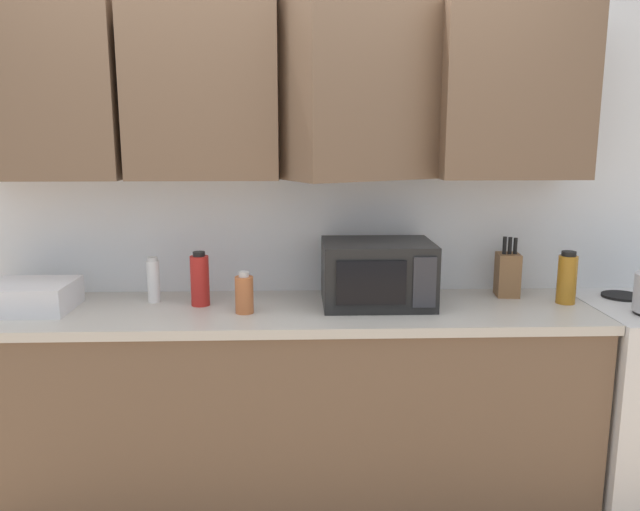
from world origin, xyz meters
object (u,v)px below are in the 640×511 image
(microwave, at_px, (377,273))
(bottle_spice_jar, at_px, (244,294))
(dish_rack, at_px, (27,296))
(bottle_amber_vinegar, at_px, (567,278))
(bottle_red_sauce, at_px, (200,280))
(bottle_white_jar, at_px, (154,280))
(knife_block, at_px, (508,274))

(microwave, bearing_deg, bottle_spice_jar, -168.33)
(dish_rack, distance_m, bottle_amber_vinegar, 2.35)
(microwave, xyz_separation_m, bottle_spice_jar, (-0.58, -0.12, -0.06))
(microwave, distance_m, bottle_red_sauce, 0.78)
(bottle_spice_jar, relative_size, bottle_red_sauce, 0.74)
(microwave, height_order, bottle_white_jar, microwave)
(microwave, xyz_separation_m, bottle_white_jar, (-0.99, 0.07, -0.04))
(knife_block, bearing_deg, bottle_spice_jar, -168.62)
(microwave, bearing_deg, bottle_amber_vinegar, -1.10)
(microwave, height_order, dish_rack, microwave)
(bottle_amber_vinegar, bearing_deg, dish_rack, -179.31)
(knife_block, distance_m, bottle_spice_jar, 1.22)
(microwave, distance_m, bottle_amber_vinegar, 0.84)
(bottle_white_jar, bearing_deg, bottle_spice_jar, -23.96)
(dish_rack, relative_size, knife_block, 1.35)
(knife_block, xyz_separation_m, bottle_spice_jar, (-1.20, -0.24, -0.02))
(bottle_amber_vinegar, xyz_separation_m, bottle_spice_jar, (-1.42, -0.10, -0.03))
(knife_block, distance_m, bottle_amber_vinegar, 0.26)
(dish_rack, distance_m, bottle_white_jar, 0.52)
(bottle_white_jar, distance_m, bottle_spice_jar, 0.46)
(bottle_spice_jar, xyz_separation_m, bottle_red_sauce, (-0.20, 0.13, 0.03))
(knife_block, relative_size, bottle_spice_jar, 1.58)
(knife_block, xyz_separation_m, bottle_red_sauce, (-1.40, -0.11, 0.01))
(bottle_white_jar, bearing_deg, dish_rack, -167.61)
(bottle_red_sauce, bearing_deg, microwave, -0.64)
(knife_block, height_order, bottle_spice_jar, knife_block)
(bottle_white_jar, bearing_deg, bottle_amber_vinegar, -2.61)
(knife_block, height_order, bottle_white_jar, knife_block)
(knife_block, relative_size, bottle_white_jar, 1.36)
(bottle_red_sauce, bearing_deg, bottle_amber_vinegar, -0.88)
(microwave, height_order, bottle_red_sauce, microwave)
(bottle_red_sauce, bearing_deg, dish_rack, -175.81)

